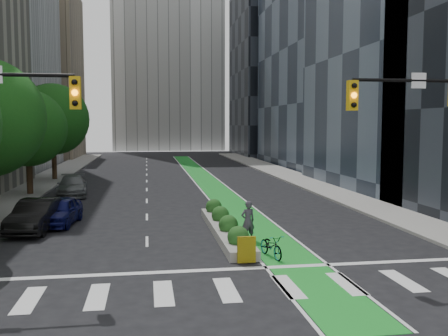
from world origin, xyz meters
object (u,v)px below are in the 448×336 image
object	(u,v)px
median_planter	(225,226)
parked_car_left_far	(72,186)
parked_car_left_mid	(36,215)
cyclist	(248,221)
parked_car_left_near	(59,211)
bicycle	(271,246)

from	to	relation	value
median_planter	parked_car_left_far	distance (m)	16.90
median_planter	parked_car_left_mid	xyz separation A→B (m)	(-9.05, 2.00, 0.41)
cyclist	parked_car_left_mid	distance (m)	10.49
median_planter	cyclist	world-z (taller)	cyclist
parked_car_left_near	parked_car_left_far	bearing A→B (deg)	101.18
cyclist	parked_car_left_near	xyz separation A→B (m)	(-9.00, 5.02, -0.19)
parked_car_left_near	parked_car_left_far	distance (m)	10.85
median_planter	parked_car_left_far	world-z (taller)	parked_car_left_far
bicycle	parked_car_left_far	distance (m)	21.33
cyclist	median_planter	bearing A→B (deg)	-78.95
cyclist	parked_car_left_mid	size ratio (longest dim) A/B	0.38
parked_car_left_far	bicycle	bearing A→B (deg)	-67.37
bicycle	cyclist	bearing A→B (deg)	84.07
median_planter	bicycle	size ratio (longest dim) A/B	5.81
cyclist	parked_car_left_near	world-z (taller)	cyclist
parked_car_left_near	bicycle	bearing A→B (deg)	-33.68
cyclist	parked_car_left_far	distance (m)	18.66
parked_car_left_mid	median_planter	bearing A→B (deg)	-5.90
bicycle	parked_car_left_near	distance (m)	12.24
parked_car_left_near	cyclist	bearing A→B (deg)	-22.64
parked_car_left_near	parked_car_left_mid	size ratio (longest dim) A/B	0.89
median_planter	cyclist	bearing A→B (deg)	-63.21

